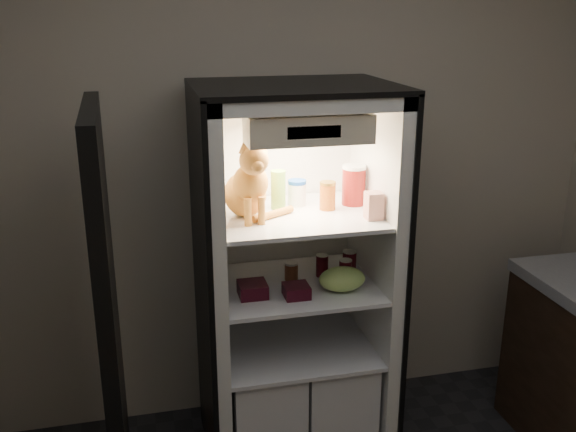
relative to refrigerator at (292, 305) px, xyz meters
name	(u,v)px	position (x,y,z in m)	size (l,w,h in m)	color
room_shell	(422,244)	(0.00, -1.38, 0.83)	(3.60, 3.60, 3.60)	white
refrigerator	(292,305)	(0.00, 0.00, 0.00)	(0.90, 0.72, 1.88)	white
fridge_door	(111,336)	(-0.85, -0.35, 0.12)	(0.09, 0.87, 1.85)	black
tabby_cat	(248,187)	(-0.22, -0.08, 0.64)	(0.33, 0.37, 0.38)	#B96317
parmesan_shaker	(278,190)	(-0.06, 0.03, 0.59)	(0.07, 0.07, 0.18)	#268D34
mayo_tub	(297,193)	(0.04, 0.06, 0.56)	(0.09, 0.09, 0.12)	white
salsa_jar	(328,196)	(0.16, -0.04, 0.57)	(0.08, 0.08, 0.13)	maroon
pepper_jar	(354,185)	(0.30, 0.01, 0.59)	(0.11, 0.11, 0.19)	maroon
cream_carton	(374,206)	(0.32, -0.22, 0.56)	(0.07, 0.07, 0.12)	silver
soda_can_a	(322,265)	(0.15, -0.01, 0.20)	(0.06, 0.06, 0.11)	black
soda_can_b	(349,263)	(0.28, -0.03, 0.21)	(0.07, 0.07, 0.12)	black
soda_can_c	(345,271)	(0.23, -0.11, 0.21)	(0.06, 0.06, 0.11)	black
condiment_jar	(291,271)	(-0.01, -0.02, 0.19)	(0.07, 0.07, 0.09)	#5D2F1A
grape_bag	(342,279)	(0.19, -0.19, 0.20)	(0.22, 0.16, 0.11)	#96C85D
berry_box_left	(253,289)	(-0.22, -0.16, 0.18)	(0.13, 0.13, 0.06)	#460B19
berry_box_right	(296,291)	(-0.03, -0.21, 0.18)	(0.11, 0.11, 0.06)	#460B19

